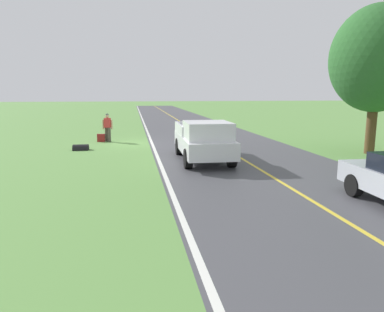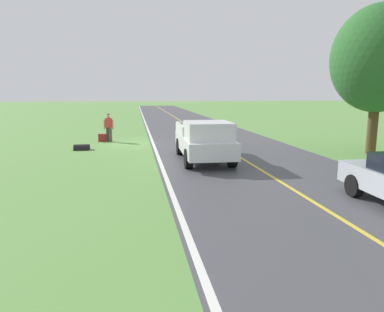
{
  "view_description": "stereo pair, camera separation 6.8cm",
  "coord_description": "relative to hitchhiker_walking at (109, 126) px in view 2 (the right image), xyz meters",
  "views": [
    {
      "loc": [
        0.17,
        21.42,
        3.03
      ],
      "look_at": [
        -1.68,
        10.41,
        1.02
      ],
      "focal_mm": 33.2,
      "sensor_mm": 36.0,
      "label": 1
    },
    {
      "loc": [
        0.1,
        21.43,
        3.03
      ],
      "look_at": [
        -1.68,
        10.41,
        1.02
      ],
      "focal_mm": 33.2,
      "sensor_mm": 36.0,
      "label": 2
    }
  ],
  "objects": [
    {
      "name": "lane_edge_line",
      "position": [
        -2.64,
        1.07,
        -0.98
      ],
      "size": [
        0.16,
        117.6,
        0.0
      ],
      "primitive_type": "cube",
      "color": "silver",
      "rests_on": "ground"
    },
    {
      "name": "tree_far_side_near",
      "position": [
        -13.19,
        6.65,
        3.61
      ],
      "size": [
        4.43,
        4.43,
        7.15
      ],
      "color": "brown",
      "rests_on": "ground"
    },
    {
      "name": "suitcase_carried",
      "position": [
        0.43,
        0.04,
        -0.74
      ],
      "size": [
        0.48,
        0.24,
        0.49
      ],
      "primitive_type": "cube",
      "rotation": [
        0.0,
        0.0,
        1.48
      ],
      "color": "maroon",
      "rests_on": "ground"
    },
    {
      "name": "ground_plane",
      "position": [
        -1.69,
        1.07,
        -0.98
      ],
      "size": [
        200.0,
        200.0,
        0.0
      ],
      "primitive_type": "plane",
      "color": "#609347"
    },
    {
      "name": "lane_centre_line",
      "position": [
        -6.47,
        1.07,
        -0.98
      ],
      "size": [
        0.14,
        117.6,
        0.0
      ],
      "primitive_type": "cube",
      "color": "gold",
      "rests_on": "ground"
    },
    {
      "name": "road_surface",
      "position": [
        -6.47,
        1.07,
        -0.98
      ],
      "size": [
        8.01,
        120.0,
        0.0
      ],
      "primitive_type": "cube",
      "color": "#47474C",
      "rests_on": "ground"
    },
    {
      "name": "hitchhiker_walking",
      "position": [
        0.0,
        0.0,
        0.0
      ],
      "size": [
        0.62,
        0.53,
        1.75
      ],
      "color": "#4C473D",
      "rests_on": "ground"
    },
    {
      "name": "pickup_truck_passing",
      "position": [
        -4.61,
        7.25,
        -0.01
      ],
      "size": [
        2.18,
        5.44,
        1.82
      ],
      "color": "silver",
      "rests_on": "ground"
    },
    {
      "name": "drainage_culvert",
      "position": [
        1.23,
        3.15,
        -0.98
      ],
      "size": [
        0.8,
        0.6,
        0.6
      ],
      "primitive_type": "cylinder",
      "rotation": [
        0.0,
        1.57,
        0.0
      ],
      "color": "black",
      "rests_on": "ground"
    }
  ]
}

